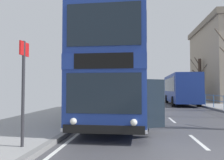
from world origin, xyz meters
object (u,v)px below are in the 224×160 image
at_px(bare_tree_far_00, 200,79).
at_px(background_bus_far_lane, 181,89).
at_px(double_decker_bus_main, 121,76).
at_px(bus_stop_sign_near, 23,81).

bearing_deg(bare_tree_far_00, background_bus_far_lane, -123.36).
relative_size(double_decker_bus_main, background_bus_far_lane, 1.26).
distance_m(double_decker_bus_main, bare_tree_far_00, 19.58).
distance_m(double_decker_bus_main, bus_stop_sign_near, 6.92).
bearing_deg(background_bus_far_lane, bare_tree_far_00, 56.64).
bearing_deg(background_bus_far_lane, double_decker_bus_main, -114.89).
xyz_separation_m(background_bus_far_lane, bare_tree_far_00, (3.49, 5.30, 1.25)).
distance_m(background_bus_far_lane, bus_stop_sign_near, 20.14).
distance_m(bus_stop_sign_near, bare_tree_far_00, 26.42).
bearing_deg(bus_stop_sign_near, background_bus_far_lane, 67.56).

